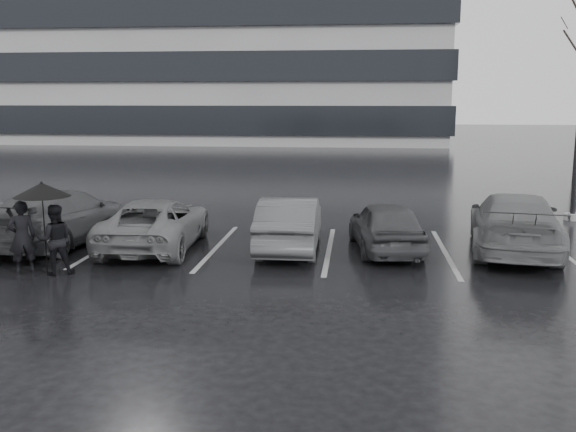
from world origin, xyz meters
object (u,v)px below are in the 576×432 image
at_px(car_east, 515,223).
at_px(pedestrian_left, 22,237).
at_px(car_west_a, 290,223).
at_px(car_west_b, 156,224).
at_px(car_main, 386,226).
at_px(car_west_c, 61,216).
at_px(pedestrian_right, 55,240).

distance_m(car_east, pedestrian_left, 11.25).
height_order(car_west_a, car_west_b, car_west_a).
relative_size(car_main, car_west_b, 0.82).
height_order(car_main, car_west_b, car_main).
bearing_deg(car_west_c, pedestrian_left, 107.24).
relative_size(car_main, car_west_c, 0.75).
relative_size(car_west_b, pedestrian_right, 2.98).
bearing_deg(car_main, pedestrian_right, 14.12).
height_order(car_west_c, pedestrian_right, pedestrian_right).
xyz_separation_m(car_west_a, pedestrian_right, (-4.67, -2.73, 0.09)).
bearing_deg(car_west_b, car_main, -179.46).
relative_size(car_west_a, car_west_c, 0.82).
distance_m(car_west_b, car_west_c, 2.54).
bearing_deg(car_west_b, car_east, -178.77).
relative_size(car_west_a, pedestrian_left, 2.55).
height_order(car_west_a, pedestrian_left, pedestrian_left).
distance_m(car_west_c, pedestrian_left, 2.77).
bearing_deg(car_west_b, pedestrian_left, 48.06).
bearing_deg(car_east, car_main, 13.74).
relative_size(car_west_b, car_west_c, 0.91).
distance_m(car_main, car_west_a, 2.34).
bearing_deg(car_west_b, pedestrian_right, 59.56).
bearing_deg(pedestrian_left, pedestrian_right, 142.47).
bearing_deg(car_east, pedestrian_right, 25.95).
distance_m(car_west_c, pedestrian_right, 2.99).
bearing_deg(pedestrian_left, car_main, 163.72).
xyz_separation_m(car_west_a, car_west_c, (-5.85, 0.02, 0.05)).
xyz_separation_m(pedestrian_left, pedestrian_right, (0.73, -0.02, -0.03)).
xyz_separation_m(car_west_b, pedestrian_left, (-2.09, -2.53, 0.16)).
bearing_deg(pedestrian_right, car_main, 177.22).
bearing_deg(car_west_a, car_main, -178.58).
xyz_separation_m(car_west_c, car_east, (11.26, 0.36, 0.01)).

